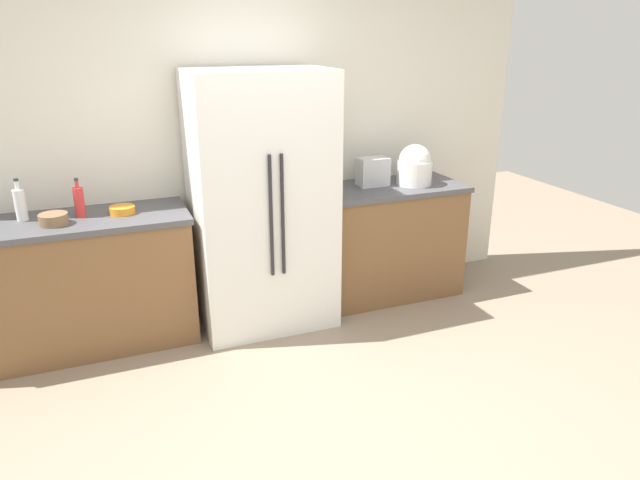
{
  "coord_description": "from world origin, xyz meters",
  "views": [
    {
      "loc": [
        -1.1,
        -2.24,
        2.06
      ],
      "look_at": [
        -0.01,
        0.5,
        0.99
      ],
      "focal_mm": 32.48,
      "sensor_mm": 36.0,
      "label": 1
    }
  ],
  "objects_px": {
    "bottle_b": "(79,202)",
    "bowl_b": "(53,219)",
    "rice_cooker": "(415,166)",
    "toaster": "(373,172)",
    "bottle_a": "(20,204)",
    "refrigerator": "(261,202)",
    "bowl_a": "(122,210)"
  },
  "relations": [
    {
      "from": "bottle_a",
      "to": "rice_cooker",
      "type": "bearing_deg",
      "value": -2.44
    },
    {
      "from": "refrigerator",
      "to": "toaster",
      "type": "height_order",
      "value": "refrigerator"
    },
    {
      "from": "toaster",
      "to": "bowl_a",
      "type": "relative_size",
      "value": 1.42
    },
    {
      "from": "rice_cooker",
      "to": "toaster",
      "type": "bearing_deg",
      "value": 163.62
    },
    {
      "from": "bottle_b",
      "to": "bowl_a",
      "type": "relative_size",
      "value": 1.56
    },
    {
      "from": "toaster",
      "to": "bowl_a",
      "type": "xyz_separation_m",
      "value": [
        -1.88,
        -0.05,
        -0.08
      ]
    },
    {
      "from": "toaster",
      "to": "rice_cooker",
      "type": "xyz_separation_m",
      "value": [
        0.32,
        -0.09,
        0.04
      ]
    },
    {
      "from": "rice_cooker",
      "to": "bottle_b",
      "type": "distance_m",
      "value": 2.46
    },
    {
      "from": "rice_cooker",
      "to": "bowl_a",
      "type": "height_order",
      "value": "rice_cooker"
    },
    {
      "from": "refrigerator",
      "to": "bottle_a",
      "type": "xyz_separation_m",
      "value": [
        -1.54,
        0.15,
        0.11
      ]
    },
    {
      "from": "bottle_b",
      "to": "bowl_b",
      "type": "height_order",
      "value": "bottle_b"
    },
    {
      "from": "bottle_a",
      "to": "bottle_b",
      "type": "bearing_deg",
      "value": -9.62
    },
    {
      "from": "rice_cooker",
      "to": "bottle_a",
      "type": "relative_size",
      "value": 1.15
    },
    {
      "from": "toaster",
      "to": "bottle_b",
      "type": "distance_m",
      "value": 2.14
    },
    {
      "from": "refrigerator",
      "to": "bottle_a",
      "type": "height_order",
      "value": "refrigerator"
    },
    {
      "from": "rice_cooker",
      "to": "bottle_a",
      "type": "bearing_deg",
      "value": 177.56
    },
    {
      "from": "refrigerator",
      "to": "bowl_a",
      "type": "distance_m",
      "value": 0.94
    },
    {
      "from": "bottle_a",
      "to": "bowl_b",
      "type": "bearing_deg",
      "value": -41.03
    },
    {
      "from": "bottle_b",
      "to": "bowl_a",
      "type": "height_order",
      "value": "bottle_b"
    },
    {
      "from": "bottle_a",
      "to": "bottle_b",
      "type": "distance_m",
      "value": 0.35
    },
    {
      "from": "bottle_a",
      "to": "bottle_b",
      "type": "height_order",
      "value": "bottle_a"
    },
    {
      "from": "bowl_a",
      "to": "bowl_b",
      "type": "height_order",
      "value": "bowl_b"
    },
    {
      "from": "bottle_b",
      "to": "refrigerator",
      "type": "bearing_deg",
      "value": -4.53
    },
    {
      "from": "bottle_b",
      "to": "bowl_b",
      "type": "relative_size",
      "value": 1.48
    },
    {
      "from": "toaster",
      "to": "bottle_b",
      "type": "bearing_deg",
      "value": -179.11
    },
    {
      "from": "bottle_a",
      "to": "bottle_b",
      "type": "xyz_separation_m",
      "value": [
        0.35,
        -0.06,
        -0.0
      ]
    },
    {
      "from": "rice_cooker",
      "to": "refrigerator",
      "type": "bearing_deg",
      "value": -178.45
    },
    {
      "from": "toaster",
      "to": "bowl_b",
      "type": "distance_m",
      "value": 2.3
    },
    {
      "from": "bottle_a",
      "to": "bowl_b",
      "type": "xyz_separation_m",
      "value": [
        0.19,
        -0.16,
        -0.07
      ]
    },
    {
      "from": "rice_cooker",
      "to": "bowl_b",
      "type": "relative_size",
      "value": 1.81
    },
    {
      "from": "refrigerator",
      "to": "toaster",
      "type": "bearing_deg",
      "value": 7.71
    },
    {
      "from": "bowl_a",
      "to": "toaster",
      "type": "bearing_deg",
      "value": 1.58
    }
  ]
}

